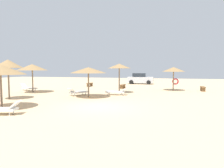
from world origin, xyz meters
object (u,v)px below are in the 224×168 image
parasol_1 (0,70)px  lounger_1 (2,109)px  parasol_0 (88,70)px  parked_car (140,79)px  parasol_3 (32,67)px  bench_0 (203,88)px  lounger_3 (28,88)px  parasol_4 (119,66)px  bench_2 (90,84)px  lounger_4 (117,92)px  lounger_0 (78,92)px  parasol_2 (8,64)px  bench_1 (123,86)px  parasol_5 (174,70)px

parasol_1 → lounger_1: bearing=-44.0°
parasol_0 → parked_car: bearing=82.6°
parasol_1 → parasol_3: bearing=115.8°
bench_0 → lounger_3: bearing=-165.5°
lounger_3 → parked_car: parked_car is taller
parasol_0 → parasol_4: size_ratio=1.04×
parked_car → parasol_0: bearing=-97.4°
lounger_1 → bench_2: 16.64m
parasol_4 → lounger_4: parasol_4 is taller
parasol_1 → bench_2: size_ratio=1.95×
lounger_0 → lounger_1: lounger_1 is taller
parasol_2 → lounger_1: parasol_2 is taller
parasol_0 → parasol_2: parasol_2 is taller
lounger_1 → lounger_3: size_ratio=1.04×
parasol_0 → lounger_0: (-1.44, 0.90, -1.94)m
parasol_0 → lounger_1: size_ratio=1.51×
lounger_4 → bench_1: bearing=97.6°
lounger_0 → lounger_3: lounger_3 is taller
lounger_4 → parasol_5: bearing=46.1°
parked_car → lounger_1: bearing=-99.8°
parked_car → parasol_4: bearing=-91.8°
parasol_3 → parasol_4: bearing=12.9°
parasol_0 → parasol_1: parasol_1 is taller
lounger_4 → lounger_1: bearing=-112.4°
parasol_5 → bench_1: 6.25m
parasol_5 → bench_1: size_ratio=1.70×
parasol_3 → lounger_1: 10.18m
lounger_4 → parasol_1: bearing=-122.9°
parasol_0 → lounger_0: 2.58m
parasol_3 → bench_0: bearing=19.8°
bench_1 → parasol_5: bearing=-8.4°
parasol_5 → lounger_3: 16.00m
parasol_2 → parasol_1: bearing=-52.2°
lounger_0 → parked_car: bearing=77.0°
bench_1 → parked_car: 8.10m
lounger_4 → parasol_4: bearing=95.1°
parasol_5 → bench_0: parasol_5 is taller
lounger_0 → bench_1: size_ratio=1.30×
bench_1 → lounger_4: bearing=-82.4°
parasol_1 → bench_0: 18.89m
parasol_4 → parasol_5: size_ratio=1.12×
parasol_3 → lounger_1: size_ratio=1.50×
lounger_1 → bench_0: size_ratio=1.32×
parasol_4 → lounger_4: 2.78m
parasol_0 → bench_2: parasol_0 is taller
parasol_0 → parked_car: parasol_0 is taller
parasol_2 → bench_0: size_ratio=2.05×
lounger_4 → parked_car: 14.15m
parasol_2 → lounger_1: 6.21m
parasol_1 → parasol_5: bearing=52.3°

